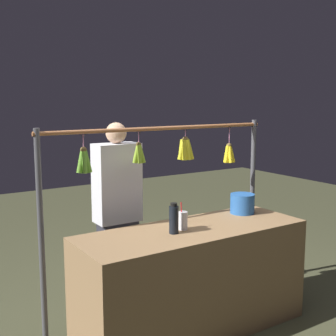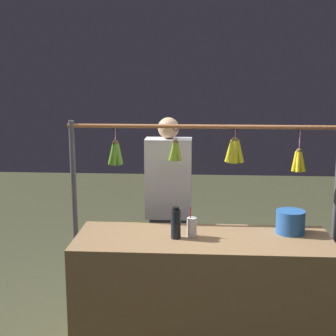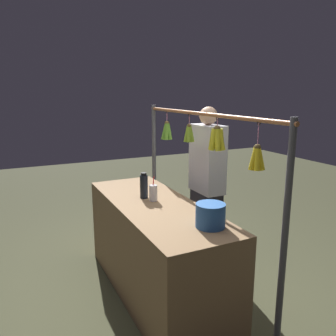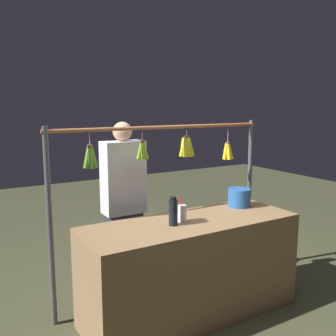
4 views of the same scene
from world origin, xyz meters
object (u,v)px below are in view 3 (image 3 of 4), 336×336
at_px(water_bottle, 144,186).
at_px(drink_cup, 153,193).
at_px(blue_bucket, 210,215).
at_px(vendor_person, 207,188).

xyz_separation_m(water_bottle, drink_cup, (-0.11, -0.04, -0.04)).
bearing_deg(blue_bucket, water_bottle, 11.38).
xyz_separation_m(water_bottle, blue_bucket, (-0.82, -0.16, -0.02)).
height_order(drink_cup, vendor_person, vendor_person).
bearing_deg(drink_cup, water_bottle, 20.64).
distance_m(water_bottle, blue_bucket, 0.84).
bearing_deg(vendor_person, blue_bucket, 149.12).
relative_size(water_bottle, drink_cup, 1.08).
xyz_separation_m(water_bottle, vendor_person, (0.10, -0.71, -0.14)).
distance_m(blue_bucket, drink_cup, 0.72).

